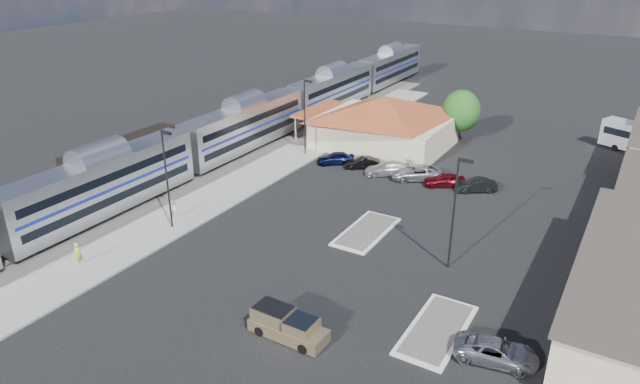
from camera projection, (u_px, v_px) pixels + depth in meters
The scene contains 22 objects.
ground at pixel (315, 231), 49.63m from camera, with size 280.00×280.00×0.00m, color black.
railbed at pixel (195, 160), 65.72m from camera, with size 16.00×100.00×0.12m, color #4C4944.
platform at pixel (247, 181), 59.93m from camera, with size 5.50×92.00×0.18m, color gray.
passenger_train at pixel (246, 127), 67.87m from camera, with size 3.00×104.00×5.55m.
freight_cars at pixel (125, 159), 60.59m from camera, with size 2.80×46.00×4.00m.
station_depot at pixel (384, 121), 69.45m from camera, with size 18.35×12.24×6.20m.
traffic_island_south at pixel (366, 231), 49.30m from camera, with size 3.30×7.50×0.21m.
traffic_island_north at pixel (437, 329), 36.74m from camera, with size 3.30×7.50×0.21m.
lamp_plat_s at pixel (167, 172), 47.85m from camera, with size 1.08×0.25×9.00m.
lamp_plat_n at pixel (305, 111), 65.22m from camera, with size 1.08×0.25×9.00m.
lamp_lot at pixel (456, 205), 41.86m from camera, with size 1.08×0.25×9.00m.
tree_depot at pixel (461, 111), 70.30m from camera, with size 4.71×4.71×6.63m.
pickup_truck at pixel (288, 326), 35.89m from camera, with size 5.17×2.01×1.78m.
suv at pixel (496, 351), 33.86m from camera, with size 2.28×4.94×1.37m, color #A3A4AB.
person_a at pixel (78, 253), 43.83m from camera, with size 0.65×0.43×1.78m, color #D2CE41.
person_b at pixel (173, 209), 51.40m from camera, with size 0.79×0.61×1.62m, color white.
parked_car_a at pixel (336, 158), 64.43m from camera, with size 1.68×4.18×1.42m, color #0B103A.
parked_car_b at pixel (362, 163), 63.20m from camera, with size 1.36×3.89×1.28m, color black.
parked_car_c at pixel (387, 168), 61.43m from camera, with size 2.03×4.99×1.45m, color silver.
parked_car_d at pixel (416, 173), 60.17m from camera, with size 2.50×5.42×1.51m, color #9CA0A5.
parked_car_e at pixel (444, 180), 58.46m from camera, with size 1.66×4.12×1.40m, color maroon.
parked_car_f at pixel (476, 185), 57.21m from camera, with size 1.43×4.09×1.35m, color black.
Camera 1 is at (22.85, -37.79, 22.91)m, focal length 32.00 mm.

